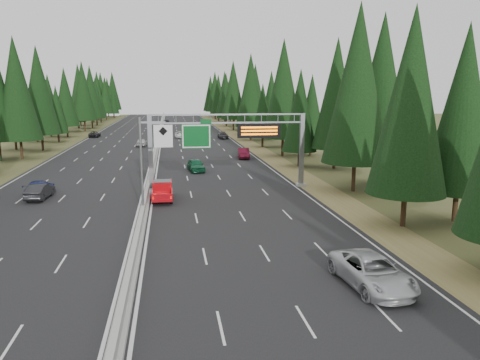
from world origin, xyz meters
TOP-DOWN VIEW (x-y plane):
  - road at (0.00, 80.00)m, footprint 32.00×260.00m
  - shoulder_right at (17.80, 80.00)m, footprint 3.60×260.00m
  - shoulder_left at (-17.80, 80.00)m, footprint 3.60×260.00m
  - median_barrier at (0.00, 80.00)m, footprint 0.70×260.00m
  - sign_gantry at (8.92, 34.88)m, footprint 16.75×0.98m
  - hov_sign_pole at (0.58, 24.97)m, footprint 2.80×0.50m
  - tree_row_right at (21.67, 73.63)m, footprint 11.99×243.07m
  - tree_row_left at (-21.80, 77.16)m, footprint 12.50×245.41m
  - silver_minivan at (12.47, 8.62)m, footprint 3.23×6.05m
  - red_pickup at (1.50, 30.84)m, footprint 1.85×5.18m
  - car_ahead_green at (5.55, 46.39)m, footprint 2.34×4.81m
  - car_ahead_dkred at (13.50, 57.38)m, footprint 2.09×4.82m
  - car_ahead_dkgrey at (13.89, 88.73)m, footprint 2.07×4.89m
  - car_ahead_white at (4.67, 92.26)m, footprint 2.34×4.98m
  - car_ahead_far at (1.50, 137.88)m, footprint 2.15×4.75m
  - car_onc_near at (-10.00, 32.68)m, footprint 1.86×4.53m
  - car_onc_blue at (-10.54, 34.57)m, footprint 2.02×4.95m
  - car_onc_white at (-2.89, 76.42)m, footprint 2.07×4.47m
  - car_onc_far at (-14.50, 96.92)m, footprint 2.22×4.72m

SIDE VIEW (x-z plane):
  - shoulder_right at x=17.80m, z-range 0.00..0.06m
  - shoulder_left at x=-17.80m, z-range 0.00..0.06m
  - road at x=0.00m, z-range 0.00..0.08m
  - median_barrier at x=0.00m, z-range -0.01..0.84m
  - car_onc_far at x=-14.50m, z-range 0.08..1.39m
  - car_ahead_white at x=4.67m, z-range 0.08..1.46m
  - car_ahead_dkgrey at x=13.89m, z-range 0.08..1.49m
  - car_onc_blue at x=-10.54m, z-range 0.08..1.52m
  - car_onc_near at x=-10.00m, z-range 0.08..1.54m
  - car_onc_white at x=-2.89m, z-range 0.08..1.56m
  - car_ahead_dkred at x=13.50m, z-range 0.08..1.62m
  - car_ahead_green at x=5.55m, z-range 0.08..1.66m
  - car_ahead_far at x=1.50m, z-range 0.08..1.66m
  - silver_minivan at x=12.47m, z-range 0.08..1.70m
  - red_pickup at x=1.50m, z-range 0.17..1.86m
  - hov_sign_pole at x=0.58m, z-range 0.72..8.72m
  - sign_gantry at x=8.92m, z-range 1.37..9.17m
  - tree_row_right at x=21.67m, z-range 0.00..18.76m
  - tree_row_left at x=-21.80m, z-range 0.13..18.92m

